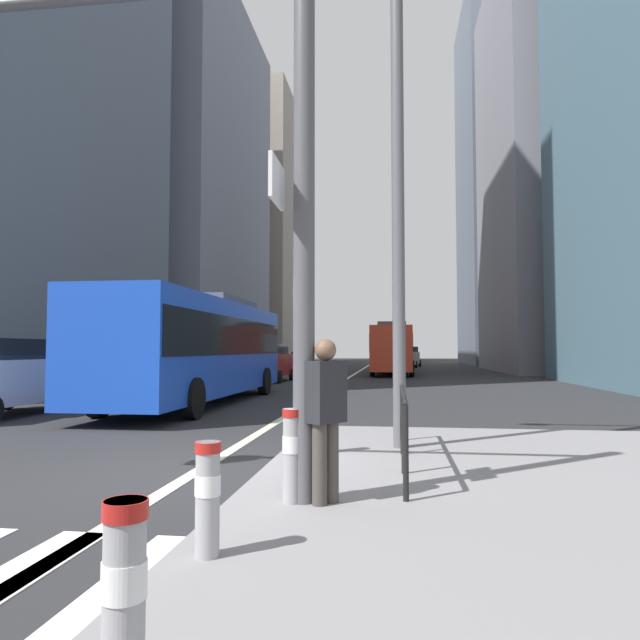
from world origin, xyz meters
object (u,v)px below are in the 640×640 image
object	(u,v)px
city_bus_blue_oncoming	(199,344)
traffic_signal_gantry	(142,126)
city_bus_red_receding	(393,347)
bollard_front	(124,593)
street_lamp_post	(397,124)
bollard_back	(327,423)
car_receding_near	(405,357)
bollard_right	(292,450)
car_oncoming_mid	(269,362)
pedestrian_waiting	(325,412)
car_oncoming_far	(302,356)
bollard_left	(208,492)
car_receding_far	(411,356)
sedan_white_oncoming	(0,377)

from	to	relation	value
city_bus_blue_oncoming	traffic_signal_gantry	xyz separation A→B (m)	(3.30, -11.18, 2.24)
city_bus_red_receding	bollard_front	bearing A→B (deg)	-91.66
street_lamp_post	bollard_back	bearing A→B (deg)	-152.39
car_receding_near	bollard_right	xyz separation A→B (m)	(-1.94, -47.39, -0.33)
bollard_front	city_bus_blue_oncoming	bearing A→B (deg)	108.41
city_bus_blue_oncoming	city_bus_red_receding	distance (m)	22.77
bollard_right	bollard_back	xyz separation A→B (m)	(0.02, 2.78, -0.09)
city_bus_red_receding	car_receding_near	distance (m)	14.24
car_oncoming_mid	bollard_right	distance (m)	23.99
city_bus_red_receding	car_receding_near	world-z (taller)	city_bus_red_receding
street_lamp_post	bollard_right	xyz separation A→B (m)	(-1.10, -3.34, -4.62)
pedestrian_waiting	car_receding_near	bearing A→B (deg)	88.06
bollard_front	bollard_back	bearing A→B (deg)	88.63
street_lamp_post	city_bus_red_receding	bearing A→B (deg)	90.31
city_bus_blue_oncoming	bollard_right	world-z (taller)	city_bus_blue_oncoming
city_bus_red_receding	street_lamp_post	distance (m)	30.07
street_lamp_post	pedestrian_waiting	size ratio (longest dim) A/B	4.91
city_bus_blue_oncoming	traffic_signal_gantry	size ratio (longest dim) A/B	1.93
city_bus_red_receding	car_oncoming_mid	bearing A→B (deg)	-123.05
car_oncoming_far	bollard_left	bearing A→B (deg)	-81.46
car_receding_near	street_lamp_post	distance (m)	44.26
car_receding_near	bollard_back	xyz separation A→B (m)	(-1.92, -44.61, -0.41)
car_receding_far	city_bus_blue_oncoming	bearing A→B (deg)	-100.52
city_bus_blue_oncoming	bollard_left	xyz separation A→B (m)	(4.60, -12.74, -1.22)
car_oncoming_mid	car_oncoming_far	distance (m)	30.02
bollard_front	bollard_left	xyz separation A→B (m)	(-0.23, 1.77, -0.02)
traffic_signal_gantry	car_receding_far	bearing A→B (deg)	85.30
car_receding_far	city_bus_red_receding	bearing A→B (deg)	-95.15
traffic_signal_gantry	sedan_white_oncoming	bearing A→B (deg)	133.86
street_lamp_post	bollard_front	distance (m)	8.19
car_receding_near	bollard_left	size ratio (longest dim) A/B	5.49
traffic_signal_gantry	city_bus_blue_oncoming	bearing A→B (deg)	106.46
street_lamp_post	bollard_front	bearing A→B (deg)	-100.41
traffic_signal_gantry	car_receding_near	bearing A→B (deg)	85.66
city_bus_blue_oncoming	car_oncoming_far	xyz separation A→B (m)	(-3.62, 41.99, -0.85)
bollard_left	city_bus_blue_oncoming	bearing A→B (deg)	109.85
sedan_white_oncoming	pedestrian_waiting	world-z (taller)	sedan_white_oncoming
car_receding_near	bollard_front	size ratio (longest dim) A/B	5.24
sedan_white_oncoming	street_lamp_post	world-z (taller)	street_lamp_post
city_bus_blue_oncoming	bollard_right	size ratio (longest dim) A/B	12.48
bollard_right	bollard_back	world-z (taller)	bollard_right
car_oncoming_mid	car_receding_near	world-z (taller)	same
bollard_front	car_receding_near	bearing A→B (deg)	87.66
city_bus_red_receding	bollard_right	world-z (taller)	city_bus_red_receding
car_oncoming_far	car_receding_far	bearing A→B (deg)	-5.80
car_oncoming_far	street_lamp_post	size ratio (longest dim) A/B	0.52
car_oncoming_mid	bollard_back	world-z (taller)	car_oncoming_mid
bollard_right	bollard_back	size ratio (longest dim) A/B	1.21
sedan_white_oncoming	street_lamp_post	distance (m)	11.56
car_receding_far	bollard_left	bearing A→B (deg)	-93.19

